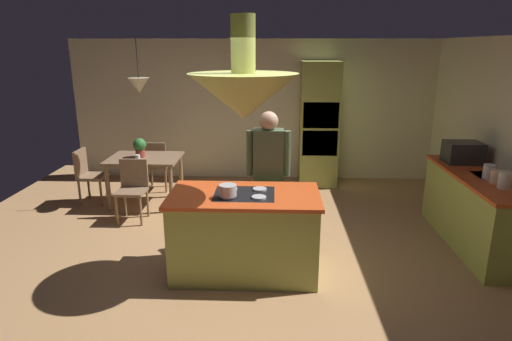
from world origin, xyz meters
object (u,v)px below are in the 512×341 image
kitchen_island (245,233)px  dining_table (145,164)px  canister_sugar (496,177)px  cooking_pot_on_cooktop (228,190)px  canister_flour (505,180)px  chair_at_corner (88,172)px  microwave_on_counter (463,152)px  chair_facing_island (133,186)px  oven_tower (319,125)px  potted_plant_on_table (140,147)px  person_at_island (268,170)px  chair_by_back_wall (156,162)px  cup_on_table (138,158)px  canister_tea (489,172)px

kitchen_island → dining_table: kitchen_island is taller
canister_sugar → cooking_pot_on_cooktop: 3.06m
dining_table → cooking_pot_on_cooktop: (1.54, -2.23, 0.34)m
canister_flour → canister_sugar: (0.00, 0.18, -0.02)m
chair_at_corner → microwave_on_counter: size_ratio=1.89×
canister_sugar → microwave_on_counter: 0.92m
canister_flour → cooking_pot_on_cooktop: 3.03m
chair_facing_island → canister_sugar: bearing=-12.2°
oven_tower → canister_sugar: size_ratio=13.97×
dining_table → potted_plant_on_table: potted_plant_on_table is taller
person_at_island → oven_tower: bearing=71.3°
chair_by_back_wall → canister_flour: 5.18m
cup_on_table → canister_sugar: 4.79m
person_at_island → cup_on_table: person_at_island is taller
chair_by_back_wall → canister_tea: bearing=155.4°
person_at_island → canister_sugar: person_at_island is taller
kitchen_island → chair_at_corner: (-2.62, 2.10, 0.04)m
person_at_island → canister_tea: person_at_island is taller
dining_table → chair_at_corner: size_ratio=1.25×
potted_plant_on_table → canister_flour: canister_flour is taller
canister_tea → chair_at_corner: bearing=165.2°
oven_tower → canister_flour: size_ratio=11.56×
oven_tower → cup_on_table: 3.15m
kitchen_island → chair_facing_island: kitchen_island is taller
kitchen_island → chair_at_corner: size_ratio=1.84×
kitchen_island → canister_tea: (2.84, 0.66, 0.54)m
person_at_island → microwave_on_counter: (2.59, 0.69, 0.08)m
oven_tower → kitchen_island: bearing=-108.7°
oven_tower → chair_by_back_wall: bearing=-169.8°
potted_plant_on_table → chair_facing_island: bearing=-84.7°
dining_table → chair_facing_island: size_ratio=1.25×
oven_tower → person_at_island: 2.67m
dining_table → canister_flour: 4.90m
chair_at_corner → potted_plant_on_table: size_ratio=2.90×
dining_table → microwave_on_counter: bearing=-8.8°
person_at_island → chair_at_corner: (-2.87, 1.39, -0.47)m
chair_facing_island → dining_table: bearing=90.0°
person_at_island → cup_on_table: (-1.98, 1.18, -0.17)m
dining_table → canister_tea: size_ratio=6.31×
chair_facing_island → potted_plant_on_table: 0.77m
oven_tower → cooking_pot_on_cooktop: oven_tower is taller
kitchen_island → cooking_pot_on_cooktop: size_ratio=8.91×
cooking_pot_on_cooktop → cup_on_table: bearing=127.9°
chair_at_corner → microwave_on_counter: bearing=-97.3°
potted_plant_on_table → cup_on_table: bearing=-83.1°
oven_tower → potted_plant_on_table: (-2.86, -1.15, -0.16)m
dining_table → microwave_on_counter: (4.54, -0.70, 0.40)m
person_at_island → canister_sugar: (2.59, -0.23, 0.02)m
oven_tower → chair_facing_island: bearing=-147.5°
cooking_pot_on_cooktop → kitchen_island: bearing=39.1°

